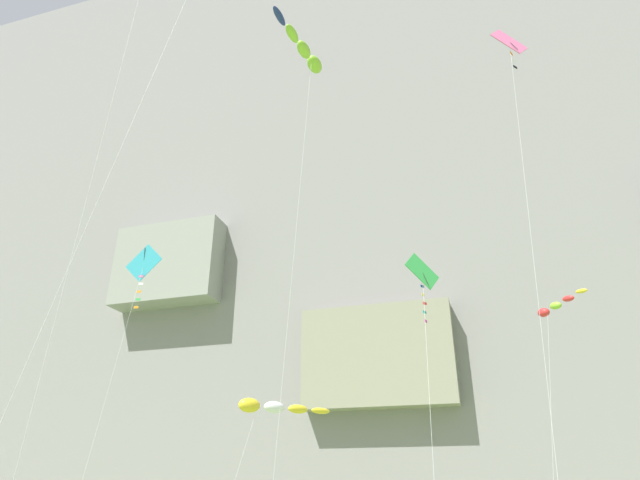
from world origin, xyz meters
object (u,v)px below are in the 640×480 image
kite_windsock_mid_center (305,51)px  kite_windsock_low_right (272,407)px  kite_diamond_far_left (422,278)px  kite_diamond_high_right (510,47)px  kite_diamond_near_cliff (143,268)px  kite_windsock_upper_left (555,307)px

kite_windsock_mid_center → kite_windsock_low_right: kite_windsock_mid_center is taller
kite_diamond_far_left → kite_windsock_low_right: (-12.57, 13.70, -3.37)m
kite_diamond_high_right → kite_windsock_low_right: size_ratio=3.13×
kite_windsock_low_right → kite_diamond_far_left: bearing=-47.5°
kite_windsock_low_right → kite_diamond_near_cliff: bearing=-107.2°
kite_diamond_high_right → kite_windsock_upper_left: bearing=84.7°
kite_diamond_far_left → kite_windsock_upper_left: 12.91m
kite_diamond_high_right → kite_windsock_upper_left: kite_diamond_high_right is taller
kite_diamond_near_cliff → kite_diamond_far_left: bearing=-6.2°
kite_diamond_far_left → kite_windsock_mid_center: kite_windsock_mid_center is taller
kite_diamond_far_left → kite_windsock_low_right: size_ratio=1.44×
kite_diamond_high_right → kite_windsock_mid_center: size_ratio=0.93×
kite_diamond_far_left → kite_diamond_high_right: bearing=30.9°
kite_diamond_high_right → kite_diamond_near_cliff: kite_diamond_high_right is taller
kite_windsock_low_right → kite_windsock_upper_left: kite_windsock_upper_left is taller
kite_windsock_upper_left → kite_diamond_near_cliff: size_ratio=0.84×
kite_windsock_upper_left → kite_windsock_mid_center: bearing=-152.0°
kite_diamond_far_left → kite_windsock_upper_left: size_ratio=0.96×
kite_windsock_low_right → kite_diamond_near_cliff: 14.07m
kite_diamond_far_left → kite_diamond_high_right: (6.09, 3.65, 15.65)m
kite_windsock_upper_left → kite_diamond_near_cliff: (-23.03, -9.14, 1.71)m
kite_windsock_mid_center → kite_windsock_upper_left: 23.57m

